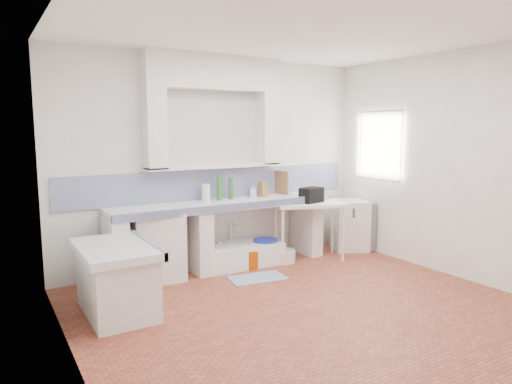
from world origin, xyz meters
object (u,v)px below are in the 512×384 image
sink (239,255)px  stove (157,245)px  side_table (309,231)px  fridge (350,225)px

sink → stove: bearing=-178.2°
sink → side_table: 1.07m
stove → side_table: 2.17m
side_table → fridge: fridge is taller
sink → fridge: size_ratio=1.48×
stove → side_table: size_ratio=0.87×
stove → fridge: stove is taller
fridge → side_table: bearing=-151.2°
fridge → stove: bearing=-159.3°
sink → side_table: bearing=-11.1°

